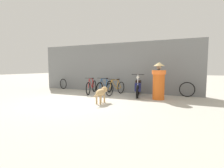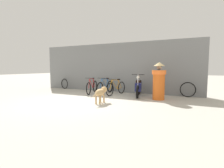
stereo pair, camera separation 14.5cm
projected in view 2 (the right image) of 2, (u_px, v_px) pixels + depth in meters
The scene contains 10 objects.
ground_plane at pixel (78, 101), 7.19m from camera, with size 60.00×60.00×0.00m, color #B7B2A5.
shop_wall_back at pixel (113, 68), 10.03m from camera, with size 9.60×0.20×2.75m.
bicycle_0 at pixel (92, 87), 9.40m from camera, with size 0.56×1.71×0.86m.
bicycle_1 at pixel (105, 87), 9.30m from camera, with size 0.46×1.74×0.85m.
bicycle_2 at pixel (116, 88), 8.91m from camera, with size 0.46×1.66×0.83m.
motorcycle at pixel (138, 87), 8.44m from camera, with size 0.65×1.87×1.07m.
stray_dog at pixel (101, 92), 6.81m from camera, with size 0.32×1.06×0.62m.
person_in_robes at pixel (159, 81), 7.50m from camera, with size 0.82×0.82×1.61m.
spare_tire_left at pixel (188, 90), 8.15m from camera, with size 0.71×0.06×0.71m.
spare_tire_right at pixel (65, 84), 11.40m from camera, with size 0.66×0.19×0.66m.
Camera 2 is at (4.36, -5.76, 1.38)m, focal length 28.00 mm.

